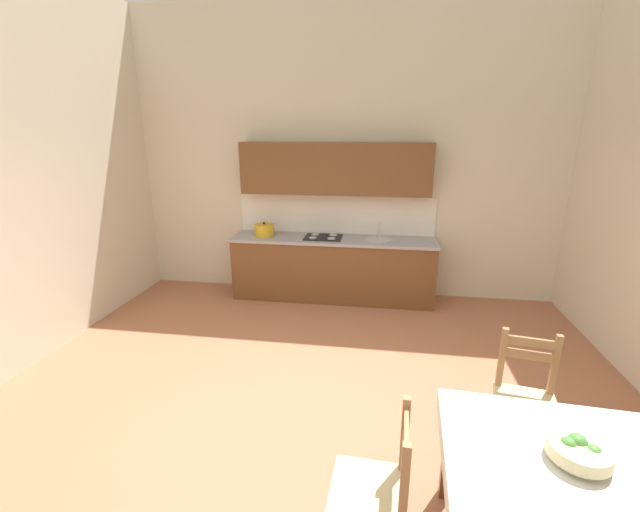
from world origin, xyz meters
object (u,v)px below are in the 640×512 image
at_px(dining_chair_tv_side, 376,490).
at_px(fruit_bowl, 579,450).
at_px(dining_chair_kitchen_side, 526,400).
at_px(dining_table, 575,484).
at_px(kitchen_cabinetry, 333,240).

relative_size(dining_chair_tv_side, fruit_bowl, 3.10).
bearing_deg(dining_chair_kitchen_side, dining_table, -94.89).
distance_m(kitchen_cabinetry, dining_table, 4.15).
bearing_deg(fruit_bowl, dining_chair_tv_side, -177.71).
bearing_deg(dining_chair_tv_side, dining_table, 0.67).
relative_size(kitchen_cabinetry, dining_chair_kitchen_side, 3.09).
height_order(dining_chair_tv_side, fruit_bowl, dining_chair_tv_side).
relative_size(kitchen_cabinetry, dining_chair_tv_side, 3.09).
bearing_deg(kitchen_cabinetry, dining_chair_tv_side, -79.56).
distance_m(kitchen_cabinetry, dining_chair_tv_side, 3.88).
bearing_deg(kitchen_cabinetry, dining_chair_kitchen_side, -57.94).
bearing_deg(kitchen_cabinetry, fruit_bowl, -65.82).
xyz_separation_m(dining_table, fruit_bowl, (-0.00, 0.03, 0.19)).
height_order(kitchen_cabinetry, dining_table, kitchen_cabinetry).
height_order(dining_chair_kitchen_side, fruit_bowl, dining_chair_kitchen_side).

